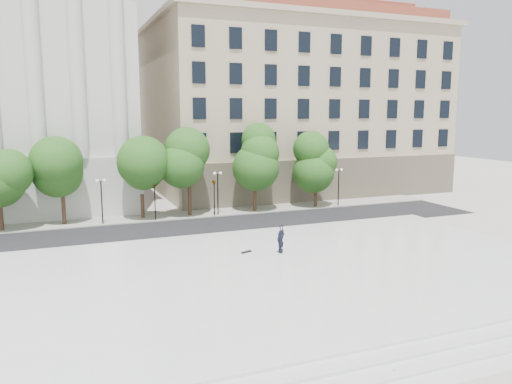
% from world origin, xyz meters
% --- Properties ---
extents(ground, '(160.00, 160.00, 0.00)m').
position_xyz_m(ground, '(0.00, 0.00, 0.00)').
color(ground, '#B6B3AC').
rests_on(ground, ground).
extents(plaza, '(44.00, 22.00, 0.45)m').
position_xyz_m(plaza, '(0.00, 3.00, 0.23)').
color(plaza, silver).
rests_on(plaza, ground).
extents(street, '(60.00, 8.00, 0.02)m').
position_xyz_m(street, '(0.00, 18.00, 0.01)').
color(street, black).
rests_on(street, ground).
extents(far_sidewalk, '(60.00, 4.00, 0.12)m').
position_xyz_m(far_sidewalk, '(0.00, 24.00, 0.06)').
color(far_sidewalk, '#A8A59B').
rests_on(far_sidewalk, ground).
extents(building_east, '(36.00, 26.15, 23.00)m').
position_xyz_m(building_east, '(20.00, 38.91, 11.14)').
color(building_east, '#B7A78C').
rests_on(building_east, ground).
extents(traffic_light_west, '(0.86, 1.94, 4.26)m').
position_xyz_m(traffic_light_west, '(-1.51, 22.30, 3.76)').
color(traffic_light_west, black).
rests_on(traffic_light_west, ground).
extents(traffic_light_east, '(0.50, 1.87, 4.25)m').
position_xyz_m(traffic_light_east, '(4.36, 22.30, 3.74)').
color(traffic_light_east, black).
rests_on(traffic_light_east, ground).
extents(person_lying, '(1.68, 2.06, 0.54)m').
position_xyz_m(person_lying, '(4.39, 6.52, 0.72)').
color(person_lying, black).
rests_on(person_lying, plaza).
extents(skateboard, '(0.88, 0.52, 0.09)m').
position_xyz_m(skateboard, '(2.17, 7.50, 0.49)').
color(skateboard, black).
rests_on(skateboard, plaza).
extents(plaza_steps, '(44.00, 3.00, 0.30)m').
position_xyz_m(plaza_steps, '(0.00, -8.90, 0.12)').
color(plaza_steps, silver).
rests_on(plaza_steps, ground).
extents(street_trees, '(40.10, 5.20, 8.02)m').
position_xyz_m(street_trees, '(-1.69, 23.50, 5.14)').
color(street_trees, '#382619').
rests_on(street_trees, ground).
extents(lamp_posts, '(37.08, 0.28, 4.46)m').
position_xyz_m(lamp_posts, '(-0.01, 22.60, 2.96)').
color(lamp_posts, black).
rests_on(lamp_posts, ground).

